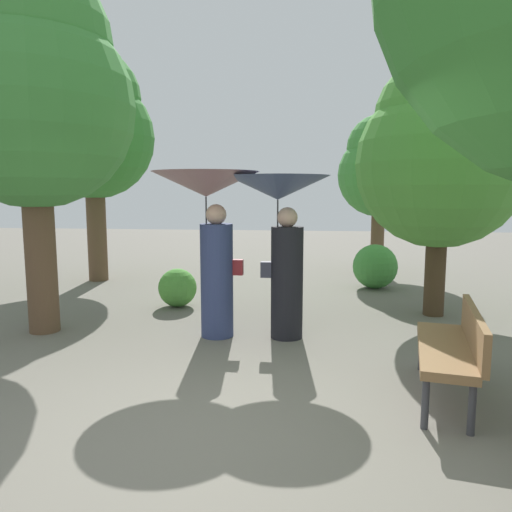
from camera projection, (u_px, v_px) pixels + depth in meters
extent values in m
plane|color=#6B665B|center=(212.00, 431.00, 3.80)|extent=(40.00, 40.00, 0.00)
cylinder|color=navy|center=(217.00, 281.00, 6.22)|extent=(0.42, 0.42, 1.47)
sphere|color=tan|center=(216.00, 214.00, 6.10)|extent=(0.26, 0.26, 0.26)
cylinder|color=#333338|center=(206.00, 230.00, 6.13)|extent=(0.02, 0.02, 0.85)
cone|color=gray|center=(206.00, 184.00, 6.05)|extent=(1.36, 1.36, 0.31)
cube|color=maroon|center=(238.00, 267.00, 6.20)|extent=(0.14, 0.10, 0.20)
cylinder|color=black|center=(287.00, 283.00, 6.16)|extent=(0.41, 0.41, 1.44)
sphere|color=tan|center=(287.00, 217.00, 6.05)|extent=(0.26, 0.26, 0.26)
cylinder|color=#333338|center=(278.00, 233.00, 6.07)|extent=(0.02, 0.02, 0.83)
cone|color=#38476B|center=(278.00, 188.00, 6.00)|extent=(1.30, 1.30, 0.30)
cube|color=#333342|center=(266.00, 269.00, 6.13)|extent=(0.14, 0.10, 0.20)
cylinder|color=#38383D|center=(421.00, 350.00, 5.07)|extent=(0.06, 0.06, 0.44)
cylinder|color=#38383D|center=(456.00, 353.00, 4.97)|extent=(0.06, 0.06, 0.44)
cylinder|color=#38383D|center=(425.00, 402.00, 3.81)|extent=(0.06, 0.06, 0.44)
cylinder|color=#38383D|center=(472.00, 408.00, 3.71)|extent=(0.06, 0.06, 0.44)
cube|color=olive|center=(444.00, 349.00, 4.36)|extent=(0.72, 1.56, 0.08)
cube|color=olive|center=(474.00, 330.00, 4.26)|extent=(0.34, 1.48, 0.35)
cylinder|color=brown|center=(36.00, 184.00, 6.26)|extent=(0.39, 0.39, 3.94)
sphere|color=#428C3D|center=(32.00, 106.00, 6.13)|extent=(2.60, 2.60, 2.60)
sphere|color=#428C3D|center=(28.00, 41.00, 6.03)|extent=(2.08, 2.08, 2.08)
cylinder|color=brown|center=(95.00, 186.00, 10.02)|extent=(0.40, 0.40, 3.98)
sphere|color=#387F33|center=(93.00, 138.00, 9.89)|extent=(2.51, 2.51, 2.51)
sphere|color=#387F33|center=(91.00, 98.00, 9.79)|extent=(2.01, 2.01, 2.01)
cylinder|color=#42301E|center=(438.00, 216.00, 7.18)|extent=(0.30, 0.30, 3.04)
sphere|color=#4C9338|center=(440.00, 164.00, 7.08)|extent=(2.48, 2.48, 2.48)
sphere|color=#4C9338|center=(443.00, 121.00, 7.00)|extent=(1.99, 1.99, 1.99)
cylinder|color=brown|center=(378.00, 208.00, 11.00)|extent=(0.30, 0.30, 3.00)
sphere|color=#428C3D|center=(379.00, 175.00, 10.90)|extent=(1.88, 1.88, 1.88)
sphere|color=#428C3D|center=(380.00, 148.00, 10.82)|extent=(1.50, 1.50, 1.50)
sphere|color=#428C3D|center=(375.00, 266.00, 9.37)|extent=(0.86, 0.86, 0.86)
sphere|color=#4C9338|center=(178.00, 288.00, 7.89)|extent=(0.63, 0.63, 0.63)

